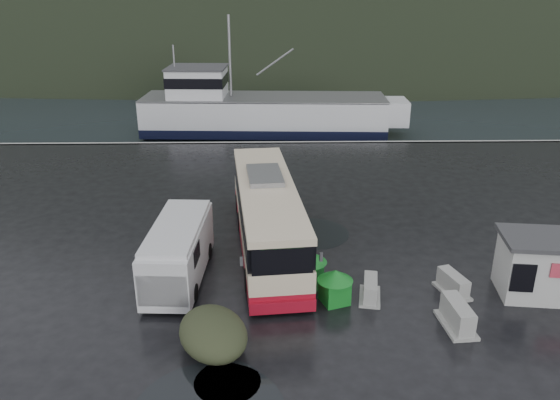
{
  "coord_description": "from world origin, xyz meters",
  "views": [
    {
      "loc": [
        2.15,
        -18.06,
        10.65
      ],
      "look_at": [
        2.62,
        4.47,
        1.7
      ],
      "focal_mm": 35.0,
      "sensor_mm": 36.0,
      "label": 1
    }
  ],
  "objects_px": {
    "jersey_barrier_a": "(370,298)",
    "jersey_barrier_b": "(456,326)",
    "waste_bin_left": "(308,284)",
    "ticket_kiosk": "(535,293)",
    "white_van": "(181,278)",
    "coach_bus": "(267,246)",
    "waste_bin_right": "(334,302)",
    "fishing_trawler": "(264,117)",
    "dome_tent": "(214,348)",
    "jersey_barrier_c": "(452,292)"
  },
  "relations": [
    {
      "from": "white_van",
      "to": "jersey_barrier_c",
      "type": "height_order",
      "value": "white_van"
    },
    {
      "from": "coach_bus",
      "to": "waste_bin_right",
      "type": "bearing_deg",
      "value": -67.43
    },
    {
      "from": "ticket_kiosk",
      "to": "jersey_barrier_c",
      "type": "height_order",
      "value": "ticket_kiosk"
    },
    {
      "from": "coach_bus",
      "to": "waste_bin_left",
      "type": "distance_m",
      "value": 3.6
    },
    {
      "from": "white_van",
      "to": "ticket_kiosk",
      "type": "distance_m",
      "value": 13.34
    },
    {
      "from": "waste_bin_left",
      "to": "ticket_kiosk",
      "type": "distance_m",
      "value": 8.38
    },
    {
      "from": "white_van",
      "to": "jersey_barrier_a",
      "type": "relative_size",
      "value": 3.73
    },
    {
      "from": "waste_bin_left",
      "to": "ticket_kiosk",
      "type": "height_order",
      "value": "ticket_kiosk"
    },
    {
      "from": "coach_bus",
      "to": "waste_bin_right",
      "type": "height_order",
      "value": "coach_bus"
    },
    {
      "from": "white_van",
      "to": "jersey_barrier_c",
      "type": "relative_size",
      "value": 3.62
    },
    {
      "from": "white_van",
      "to": "waste_bin_right",
      "type": "xyz_separation_m",
      "value": [
        5.78,
        -1.81,
        0.0
      ]
    },
    {
      "from": "waste_bin_left",
      "to": "ticket_kiosk",
      "type": "relative_size",
      "value": 0.47
    },
    {
      "from": "jersey_barrier_a",
      "to": "dome_tent",
      "type": "bearing_deg",
      "value": -152.21
    },
    {
      "from": "ticket_kiosk",
      "to": "waste_bin_right",
      "type": "bearing_deg",
      "value": -169.55
    },
    {
      "from": "coach_bus",
      "to": "dome_tent",
      "type": "bearing_deg",
      "value": -108.86
    },
    {
      "from": "waste_bin_right",
      "to": "jersey_barrier_a",
      "type": "distance_m",
      "value": 1.35
    },
    {
      "from": "ticket_kiosk",
      "to": "fishing_trawler",
      "type": "distance_m",
      "value": 30.53
    },
    {
      "from": "fishing_trawler",
      "to": "ticket_kiosk",
      "type": "bearing_deg",
      "value": -67.79
    },
    {
      "from": "waste_bin_right",
      "to": "jersey_barrier_a",
      "type": "relative_size",
      "value": 0.87
    },
    {
      "from": "ticket_kiosk",
      "to": "waste_bin_left",
      "type": "bearing_deg",
      "value": -178.41
    },
    {
      "from": "dome_tent",
      "to": "fishing_trawler",
      "type": "height_order",
      "value": "fishing_trawler"
    },
    {
      "from": "waste_bin_left",
      "to": "waste_bin_right",
      "type": "height_order",
      "value": "waste_bin_left"
    },
    {
      "from": "coach_bus",
      "to": "fishing_trawler",
      "type": "distance_m",
      "value": 24.7
    },
    {
      "from": "jersey_barrier_b",
      "to": "fishing_trawler",
      "type": "distance_m",
      "value": 31.48
    },
    {
      "from": "ticket_kiosk",
      "to": "jersey_barrier_b",
      "type": "relative_size",
      "value": 1.66
    },
    {
      "from": "waste_bin_right",
      "to": "fishing_trawler",
      "type": "bearing_deg",
      "value": 95.29
    },
    {
      "from": "waste_bin_right",
      "to": "jersey_barrier_b",
      "type": "distance_m",
      "value": 4.21
    },
    {
      "from": "coach_bus",
      "to": "jersey_barrier_b",
      "type": "distance_m",
      "value": 8.76
    },
    {
      "from": "ticket_kiosk",
      "to": "jersey_barrier_a",
      "type": "xyz_separation_m",
      "value": [
        -6.16,
        -0.18,
        0.0
      ]
    },
    {
      "from": "dome_tent",
      "to": "ticket_kiosk",
      "type": "relative_size",
      "value": 0.98
    },
    {
      "from": "dome_tent",
      "to": "ticket_kiosk",
      "type": "distance_m",
      "value": 11.96
    },
    {
      "from": "waste_bin_left",
      "to": "waste_bin_right",
      "type": "relative_size",
      "value": 1.09
    },
    {
      "from": "white_van",
      "to": "jersey_barrier_a",
      "type": "height_order",
      "value": "white_van"
    },
    {
      "from": "coach_bus",
      "to": "jersey_barrier_b",
      "type": "bearing_deg",
      "value": -49.59
    },
    {
      "from": "coach_bus",
      "to": "jersey_barrier_c",
      "type": "relative_size",
      "value": 7.16
    },
    {
      "from": "coach_bus",
      "to": "dome_tent",
      "type": "relative_size",
      "value": 3.81
    },
    {
      "from": "jersey_barrier_b",
      "to": "jersey_barrier_c",
      "type": "relative_size",
      "value": 1.16
    },
    {
      "from": "jersey_barrier_b",
      "to": "jersey_barrier_a",
      "type": "bearing_deg",
      "value": 144.58
    },
    {
      "from": "white_van",
      "to": "waste_bin_left",
      "type": "relative_size",
      "value": 3.96
    },
    {
      "from": "dome_tent",
      "to": "fishing_trawler",
      "type": "distance_m",
      "value": 31.84
    },
    {
      "from": "waste_bin_left",
      "to": "jersey_barrier_c",
      "type": "bearing_deg",
      "value": -7.53
    },
    {
      "from": "jersey_barrier_b",
      "to": "jersey_barrier_c",
      "type": "bearing_deg",
      "value": 75.82
    },
    {
      "from": "dome_tent",
      "to": "white_van",
      "type": "bearing_deg",
      "value": 111.01
    },
    {
      "from": "fishing_trawler",
      "to": "waste_bin_right",
      "type": "bearing_deg",
      "value": -82.0
    },
    {
      "from": "white_van",
      "to": "coach_bus",
      "type": "bearing_deg",
      "value": 41.66
    },
    {
      "from": "white_van",
      "to": "dome_tent",
      "type": "height_order",
      "value": "white_van"
    },
    {
      "from": "dome_tent",
      "to": "jersey_barrier_a",
      "type": "height_order",
      "value": "dome_tent"
    },
    {
      "from": "jersey_barrier_a",
      "to": "jersey_barrier_b",
      "type": "bearing_deg",
      "value": -35.42
    },
    {
      "from": "waste_bin_right",
      "to": "coach_bus",
      "type": "bearing_deg",
      "value": 118.17
    },
    {
      "from": "jersey_barrier_a",
      "to": "jersey_barrier_b",
      "type": "distance_m",
      "value": 3.15
    }
  ]
}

